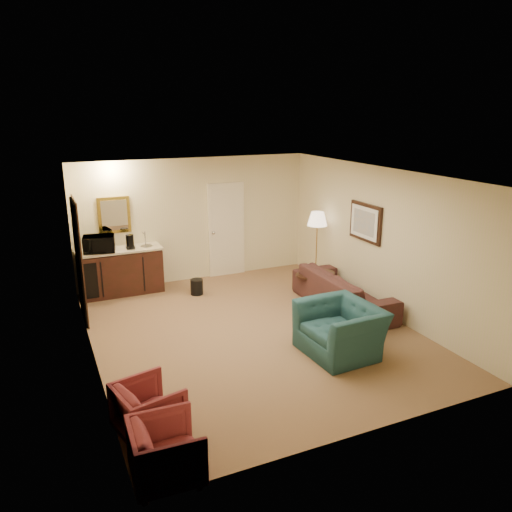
{
  "coord_description": "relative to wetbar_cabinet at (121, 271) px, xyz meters",
  "views": [
    {
      "loc": [
        -3.05,
        -6.95,
        3.56
      ],
      "look_at": [
        0.3,
        0.5,
        1.14
      ],
      "focal_mm": 35.0,
      "sensor_mm": 36.0,
      "label": 1
    }
  ],
  "objects": [
    {
      "name": "ground",
      "position": [
        1.65,
        -2.72,
        -0.46
      ],
      "size": [
        6.0,
        6.0,
        0.0
      ],
      "primitive_type": "plane",
      "color": "#896646",
      "rests_on": "ground"
    },
    {
      "name": "rose_chair_near",
      "position": [
        -0.5,
        -4.72,
        -0.11
      ],
      "size": [
        0.77,
        0.8,
        0.69
      ],
      "primitive_type": "imported",
      "rotation": [
        0.0,
        0.0,
        1.81
      ],
      "color": "maroon",
      "rests_on": "ground"
    },
    {
      "name": "coffee_table",
      "position": [
        3.45,
        -1.72,
        -0.22
      ],
      "size": [
        0.83,
        0.56,
        0.47
      ],
      "primitive_type": "cube",
      "rotation": [
        0.0,
        0.0,
        0.01
      ],
      "color": "black",
      "rests_on": "ground"
    },
    {
      "name": "rose_chair_far",
      "position": [
        -0.5,
        -5.52,
        -0.11
      ],
      "size": [
        0.67,
        0.71,
        0.7
      ],
      "primitive_type": "imported",
      "rotation": [
        0.0,
        0.0,
        1.52
      ],
      "color": "maroon",
      "rests_on": "ground"
    },
    {
      "name": "wetbar_cabinet",
      "position": [
        0.0,
        0.0,
        0.0
      ],
      "size": [
        1.64,
        0.58,
        0.92
      ],
      "primitive_type": "cube",
      "color": "#3A1712",
      "rests_on": "ground"
    },
    {
      "name": "microwave",
      "position": [
        -0.37,
        -0.07,
        0.66
      ],
      "size": [
        0.62,
        0.42,
        0.39
      ],
      "primitive_type": "imported",
      "rotation": [
        0.0,
        0.0,
        -0.18
      ],
      "color": "black",
      "rests_on": "wetbar_cabinet"
    },
    {
      "name": "waste_bin",
      "position": [
        1.35,
        -0.68,
        -0.3
      ],
      "size": [
        0.32,
        0.32,
        0.31
      ],
      "primitive_type": "cylinder",
      "rotation": [
        0.0,
        0.0,
        -0.33
      ],
      "color": "black",
      "rests_on": "ground"
    },
    {
      "name": "teal_armchair",
      "position": [
        2.56,
        -3.94,
        0.05
      ],
      "size": [
        0.82,
        1.21,
        1.02
      ],
      "primitive_type": "imported",
      "rotation": [
        0.0,
        0.0,
        -1.52
      ],
      "color": "#1D3E48",
      "rests_on": "ground"
    },
    {
      "name": "floor_lamp",
      "position": [
        3.85,
        -1.07,
        0.31
      ],
      "size": [
        0.43,
        0.43,
        1.54
      ],
      "primitive_type": "cube",
      "rotation": [
        0.0,
        0.0,
        0.05
      ],
      "color": "#B7873D",
      "rests_on": "ground"
    },
    {
      "name": "room_walls",
      "position": [
        1.55,
        -1.95,
        1.26
      ],
      "size": [
        5.02,
        6.01,
        2.61
      ],
      "color": "beige",
      "rests_on": "ground"
    },
    {
      "name": "coffee_maker",
      "position": [
        0.21,
        -0.08,
        0.6
      ],
      "size": [
        0.19,
        0.19,
        0.29
      ],
      "primitive_type": "cylinder",
      "rotation": [
        0.0,
        0.0,
        0.32
      ],
      "color": "black",
      "rests_on": "wetbar_cabinet"
    },
    {
      "name": "sofa",
      "position": [
        3.6,
        -2.47,
        -0.01
      ],
      "size": [
        0.7,
        2.31,
        0.9
      ],
      "primitive_type": "imported",
      "rotation": [
        0.0,
        0.0,
        1.56
      ],
      "color": "black",
      "rests_on": "ground"
    }
  ]
}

